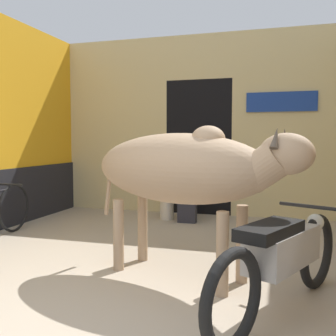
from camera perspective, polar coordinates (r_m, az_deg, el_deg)
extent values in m
cube|color=#D1BC84|center=(7.36, 4.91, 15.69)|extent=(5.23, 0.18, 0.80)
cube|color=#D1BC84|center=(7.71, -7.11, 3.06)|extent=(1.98, 0.18, 2.43)
cube|color=#D1BC84|center=(7.07, 17.59, 2.82)|extent=(2.05, 0.18, 2.43)
cube|color=black|center=(7.57, 5.12, 3.06)|extent=(1.20, 0.90, 2.43)
cube|color=navy|center=(6.99, 16.12, 9.23)|extent=(1.16, 0.03, 0.33)
ellipsoid|color=tan|center=(3.84, 1.38, -0.05)|extent=(2.07, 1.31, 0.69)
ellipsoid|color=tan|center=(3.65, 5.83, 4.17)|extent=(0.40, 0.38, 0.25)
cylinder|color=tan|center=(3.42, 13.90, 0.24)|extent=(0.54, 0.45, 0.45)
ellipsoid|color=tan|center=(3.36, 16.79, 1.98)|extent=(0.54, 0.43, 0.35)
cylinder|color=tan|center=(4.43, -8.58, -2.56)|extent=(0.14, 0.09, 0.67)
cylinder|color=tan|center=(3.84, 10.68, -10.78)|extent=(0.11, 0.11, 0.74)
cylinder|color=tan|center=(3.49, 7.90, -12.26)|extent=(0.11, 0.11, 0.74)
cylinder|color=tan|center=(4.45, -3.70, -8.64)|extent=(0.11, 0.11, 0.74)
cylinder|color=tan|center=(4.16, -7.20, -9.58)|extent=(0.11, 0.11, 0.74)
cone|color=#473D33|center=(3.48, 16.69, 4.18)|extent=(0.11, 0.16, 0.20)
cone|color=#473D33|center=(3.26, 15.34, 4.23)|extent=(0.11, 0.16, 0.20)
torus|color=black|center=(2.66, 9.35, -18.35)|extent=(0.35, 0.65, 0.68)
torus|color=black|center=(3.90, 20.79, -11.23)|extent=(0.35, 0.65, 0.68)
cube|color=#9E9993|center=(3.20, 16.31, -11.14)|extent=(0.59, 0.84, 0.28)
cube|color=black|center=(2.97, 14.61, -8.73)|extent=(0.50, 0.69, 0.09)
cylinder|color=black|center=(3.66, 20.09, -5.29)|extent=(0.54, 0.27, 0.03)
sphere|color=silver|center=(3.78, 20.59, -7.38)|extent=(0.15, 0.15, 0.15)
torus|color=black|center=(6.23, -21.44, -5.39)|extent=(0.07, 0.71, 0.71)
cylinder|color=black|center=(6.10, -22.05, -2.24)|extent=(0.44, 0.05, 0.03)
cube|color=#282833|center=(6.46, 2.80, -6.21)|extent=(0.30, 0.14, 0.39)
cube|color=#282833|center=(6.51, 3.00, -3.94)|extent=(0.30, 0.32, 0.11)
cube|color=beige|center=(6.55, 3.15, -1.82)|extent=(0.43, 0.20, 0.47)
sphere|color=#937051|center=(6.52, 3.16, 1.13)|extent=(0.21, 0.21, 0.21)
cylinder|color=beige|center=(6.73, -0.18, -5.94)|extent=(0.24, 0.24, 0.36)
cylinder|color=beige|center=(6.70, -0.18, -4.29)|extent=(0.34, 0.34, 0.04)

